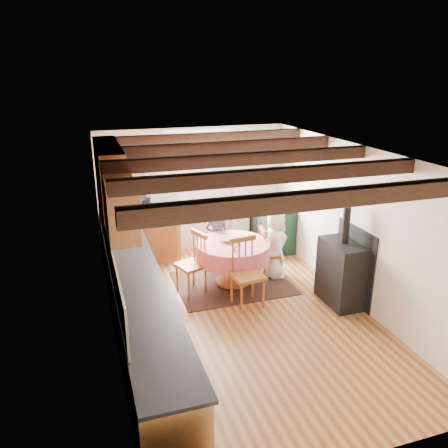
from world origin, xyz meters
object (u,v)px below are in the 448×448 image
object	(u,v)px
aga_range	(272,227)
chair_near	(248,273)
dining_table	(233,263)
chair_left	(191,263)
cup	(234,247)
child_far	(217,237)
child_right	(275,244)
cast_iron_stove	(343,256)
chair_right	(271,252)

from	to	relation	value
aga_range	chair_near	bearing A→B (deg)	-122.43
dining_table	chair_left	bearing A→B (deg)	-175.02
aga_range	cup	world-z (taller)	aga_range
aga_range	child_far	bearing A→B (deg)	-156.62
dining_table	child_right	world-z (taller)	child_right
aga_range	child_right	bearing A→B (deg)	-111.33
chair_near	child_far	size ratio (longest dim) A/B	0.90
cast_iron_stove	child_far	xyz separation A→B (m)	(-1.42, 1.80, -0.18)
chair_near	child_right	distance (m)	1.14
aga_range	child_far	world-z (taller)	child_far
child_right	cup	bearing A→B (deg)	120.58
cast_iron_stove	child_far	distance (m)	2.30
aga_range	chair_right	bearing A→B (deg)	-114.23
chair_near	chair_left	bearing A→B (deg)	129.23
chair_left	cup	xyz separation A→B (m)	(0.66, -0.22, 0.28)
chair_left	child_right	bearing A→B (deg)	74.33
dining_table	child_right	xyz separation A→B (m)	(0.78, 0.05, 0.23)
chair_right	aga_range	distance (m)	1.28
aga_range	cast_iron_stove	size ratio (longest dim) A/B	0.62
aga_range	cup	distance (m)	2.05
child_far	cup	size ratio (longest dim) A/B	13.05
dining_table	aga_range	size ratio (longest dim) A/B	1.27
cast_iron_stove	cup	world-z (taller)	cast_iron_stove
chair_near	cast_iron_stove	bearing A→B (deg)	-20.82
cast_iron_stove	child_right	distance (m)	1.31
child_far	cast_iron_stove	bearing A→B (deg)	144.46
cast_iron_stove	cup	size ratio (longest dim) A/B	17.06
child_right	cup	world-z (taller)	child_right
child_far	chair_right	bearing A→B (deg)	158.39
chair_near	chair_left	size ratio (longest dim) A/B	1.06
chair_right	aga_range	size ratio (longest dim) A/B	0.93
chair_right	cup	size ratio (longest dim) A/B	9.87
chair_near	cast_iron_stove	distance (m)	1.45
dining_table	chair_left	distance (m)	0.74
chair_near	child_right	world-z (taller)	child_right
chair_left	aga_range	distance (m)	2.38
chair_near	child_far	xyz separation A→B (m)	(-0.03, 1.44, 0.06)
chair_right	child_far	distance (m)	1.00
chair_near	child_far	distance (m)	1.44
dining_table	chair_right	world-z (taller)	chair_right
chair_near	child_far	bearing A→B (deg)	85.00
chair_left	child_right	world-z (taller)	child_right
chair_near	aga_range	world-z (taller)	chair_near
chair_near	child_right	xyz separation A→B (m)	(0.80, 0.80, 0.07)
aga_range	cast_iron_stove	world-z (taller)	cast_iron_stove
cup	dining_table	bearing A→B (deg)	75.76
chair_left	aga_range	bearing A→B (deg)	103.75
chair_near	cast_iron_stove	world-z (taller)	cast_iron_stove
chair_near	dining_table	bearing A→B (deg)	81.99
cup	aga_range	bearing A→B (deg)	49.16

